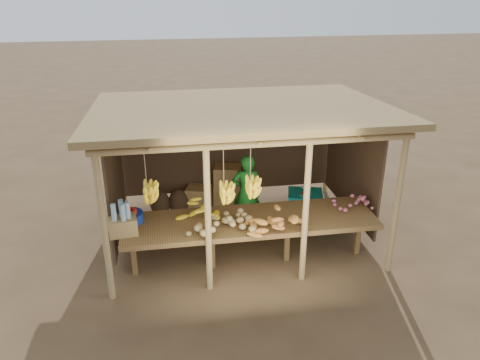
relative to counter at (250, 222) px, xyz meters
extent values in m
plane|color=brown|center=(0.00, 0.95, -0.74)|extent=(60.00, 60.00, 0.00)
cylinder|color=tan|center=(-2.10, -0.55, 0.36)|extent=(0.09, 0.09, 2.20)
cylinder|color=tan|center=(2.10, -0.55, 0.36)|extent=(0.09, 0.09, 2.20)
cylinder|color=tan|center=(-2.10, 2.45, 0.36)|extent=(0.09, 0.09, 2.20)
cylinder|color=tan|center=(2.10, 2.45, 0.36)|extent=(0.09, 0.09, 2.20)
cylinder|color=tan|center=(-0.70, -0.55, 0.36)|extent=(0.09, 0.09, 2.20)
cylinder|color=tan|center=(0.70, -0.55, 0.36)|extent=(0.09, 0.09, 2.20)
cylinder|color=tan|center=(0.00, -0.55, 1.46)|extent=(4.40, 0.09, 0.09)
cylinder|color=tan|center=(0.00, 2.45, 1.46)|extent=(4.40, 0.09, 0.09)
cube|color=olive|center=(0.00, 0.95, 1.55)|extent=(4.70, 3.50, 0.28)
cube|color=#473221|center=(0.00, 2.43, 0.47)|extent=(4.20, 0.04, 1.98)
cube|color=#473221|center=(-2.08, 1.15, 0.47)|extent=(0.04, 2.40, 1.98)
cube|color=#473221|center=(2.08, 1.15, 0.47)|extent=(0.04, 2.40, 1.98)
cube|color=brown|center=(0.00, 0.00, 0.02)|extent=(3.90, 1.05, 0.08)
cube|color=brown|center=(-1.80, 0.00, -0.38)|extent=(0.08, 0.08, 0.72)
cube|color=brown|center=(-0.60, 0.00, -0.38)|extent=(0.08, 0.08, 0.72)
cube|color=brown|center=(0.60, 0.00, -0.38)|extent=(0.08, 0.08, 0.72)
cube|color=brown|center=(1.80, 0.00, -0.38)|extent=(0.08, 0.08, 0.72)
cylinder|color=navy|center=(-1.82, 0.23, 0.13)|extent=(0.41, 0.41, 0.14)
cube|color=#9C7A46|center=(-1.90, -0.13, 0.19)|extent=(0.44, 0.37, 0.25)
imported|color=#176B1F|center=(0.14, 1.10, -0.02)|extent=(0.57, 0.42, 1.44)
cube|color=brown|center=(1.28, 1.26, -0.48)|extent=(0.67, 0.61, 0.52)
cube|color=#0B8281|center=(1.28, 1.26, -0.19)|extent=(0.75, 0.69, 0.05)
cube|color=#9C7A46|center=(-0.05, 2.15, -0.52)|extent=(0.60, 0.54, 0.41)
cube|color=#9C7A46|center=(-0.05, 2.15, -0.11)|extent=(0.60, 0.54, 0.41)
cube|color=#9C7A46|center=(-0.61, 2.15, -0.52)|extent=(0.60, 0.54, 0.41)
ellipsoid|color=#473221|center=(-1.39, 2.05, -0.51)|extent=(0.39, 0.39, 0.53)
ellipsoid|color=#473221|center=(-1.04, 2.05, -0.51)|extent=(0.39, 0.39, 0.53)
camera|label=1|loc=(-1.21, -6.26, 3.46)|focal=35.00mm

